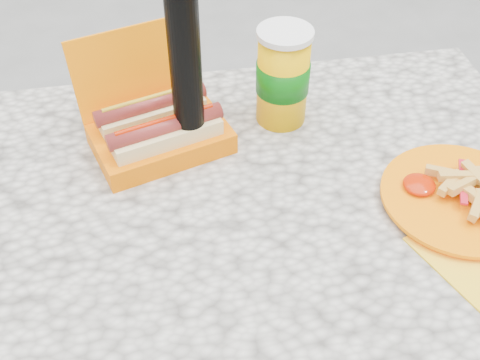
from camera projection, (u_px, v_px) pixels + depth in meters
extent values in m
cube|color=beige|center=(204.00, 229.00, 0.94)|extent=(1.20, 0.80, 0.05)
cylinder|color=black|center=(397.00, 215.00, 1.48)|extent=(0.07, 0.07, 0.70)
cube|color=#FF7C00|center=(161.00, 139.00, 1.03)|extent=(0.26, 0.20, 0.04)
cube|color=#FF7C00|center=(137.00, 68.00, 1.03)|extent=(0.23, 0.10, 0.14)
cube|color=#E9C48A|center=(167.00, 140.00, 1.00)|extent=(0.19, 0.10, 0.05)
cylinder|color=maroon|center=(165.00, 126.00, 0.98)|extent=(0.20, 0.09, 0.03)
cylinder|color=#B71B00|center=(165.00, 120.00, 0.97)|extent=(0.16, 0.06, 0.01)
cube|color=#E9C48A|center=(153.00, 117.00, 1.04)|extent=(0.19, 0.10, 0.05)
cylinder|color=maroon|center=(151.00, 104.00, 1.02)|extent=(0.20, 0.09, 0.03)
cylinder|color=gold|center=(150.00, 98.00, 1.01)|extent=(0.16, 0.06, 0.01)
cylinder|color=#FF7C00|center=(460.00, 199.00, 0.94)|extent=(0.24, 0.24, 0.01)
cylinder|color=#FF7C00|center=(460.00, 197.00, 0.94)|extent=(0.25, 0.25, 0.01)
cube|color=#E9C252|center=(457.00, 176.00, 0.94)|extent=(0.06, 0.02, 0.01)
cube|color=#E9C252|center=(444.00, 173.00, 0.95)|extent=(0.06, 0.04, 0.01)
cube|color=#E9C252|center=(450.00, 183.00, 0.93)|extent=(0.05, 0.05, 0.01)
cube|color=#E9C252|center=(462.00, 189.00, 0.93)|extent=(0.04, 0.06, 0.01)
cube|color=#E9C252|center=(477.00, 206.00, 0.90)|extent=(0.05, 0.06, 0.01)
cube|color=#E9C252|center=(463.00, 181.00, 0.94)|extent=(0.06, 0.02, 0.01)
cube|color=#E9C252|center=(476.00, 175.00, 0.94)|extent=(0.03, 0.06, 0.02)
cube|color=#E9C252|center=(469.00, 192.00, 0.92)|extent=(0.03, 0.06, 0.02)
cube|color=#E9C252|center=(472.00, 196.00, 0.92)|extent=(0.04, 0.06, 0.02)
cube|color=#E9C252|center=(463.00, 185.00, 0.93)|extent=(0.06, 0.04, 0.02)
cube|color=#E9C252|center=(463.00, 188.00, 0.93)|extent=(0.03, 0.06, 0.01)
ellipsoid|color=#B71B00|center=(419.00, 184.00, 0.95)|extent=(0.05, 0.05, 0.02)
cube|color=red|center=(463.00, 181.00, 0.94)|extent=(0.05, 0.10, 0.00)
cylinder|color=#FFB600|center=(283.00, 79.00, 1.05)|extent=(0.09, 0.09, 0.17)
cylinder|color=#075F0A|center=(283.00, 77.00, 1.05)|extent=(0.09, 0.09, 0.05)
cylinder|color=white|center=(285.00, 33.00, 0.99)|extent=(0.10, 0.10, 0.01)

